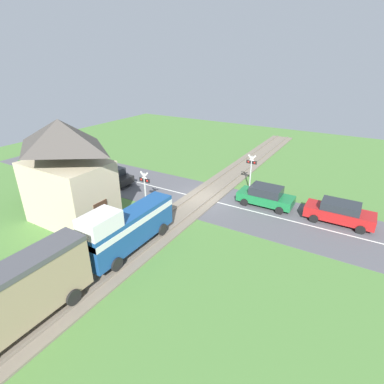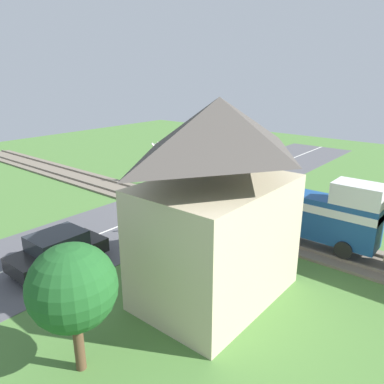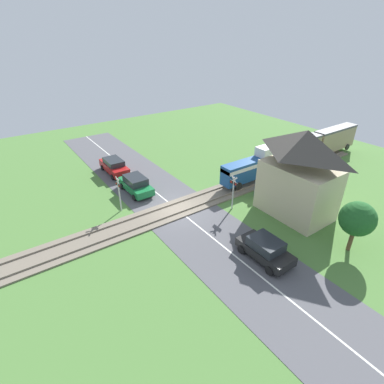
# 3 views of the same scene
# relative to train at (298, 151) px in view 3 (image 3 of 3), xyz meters

# --- Properties ---
(ground_plane) EXTENTS (60.00, 60.00, 0.00)m
(ground_plane) POSITION_rel_train_xyz_m (0.00, -15.71, -1.88)
(ground_plane) COLOR #4C7A38
(road_surface) EXTENTS (48.00, 6.40, 0.02)m
(road_surface) POSITION_rel_train_xyz_m (0.00, -15.71, -1.87)
(road_surface) COLOR #515156
(road_surface) RESTS_ON ground_plane
(track_bed) EXTENTS (2.80, 48.00, 0.24)m
(track_bed) POSITION_rel_train_xyz_m (0.00, -15.71, -1.81)
(track_bed) COLOR #756B5B
(track_bed) RESTS_ON ground_plane
(train) EXTENTS (1.58, 20.65, 3.18)m
(train) POSITION_rel_train_xyz_m (0.00, 0.00, 0.00)
(train) COLOR navy
(train) RESTS_ON track_bed
(car_near_crossing) EXTENTS (4.18, 1.92, 1.59)m
(car_near_crossing) POSITION_rel_train_xyz_m (-4.81, -17.15, -1.06)
(car_near_crossing) COLOR #197038
(car_near_crossing) RESTS_ON ground_plane
(car_far_side) EXTENTS (3.85, 1.95, 1.53)m
(car_far_side) POSITION_rel_train_xyz_m (8.56, -14.27, -1.09)
(car_far_side) COLOR black
(car_far_side) RESTS_ON ground_plane
(car_behind_queue) EXTENTS (4.45, 1.85, 1.56)m
(car_behind_queue) POSITION_rel_train_xyz_m (-10.02, -17.15, -1.07)
(car_behind_queue) COLOR #A81919
(car_behind_queue) RESTS_ON ground_plane
(crossing_signal_west_approach) EXTENTS (0.90, 0.18, 3.10)m
(crossing_signal_west_approach) POSITION_rel_train_xyz_m (-2.59, -19.64, 0.11)
(crossing_signal_west_approach) COLOR #B7B7B7
(crossing_signal_west_approach) RESTS_ON ground_plane
(crossing_signal_east_approach) EXTENTS (0.90, 0.18, 3.10)m
(crossing_signal_east_approach) POSITION_rel_train_xyz_m (2.59, -11.79, 0.11)
(crossing_signal_east_approach) COLOR #B7B7B7
(crossing_signal_east_approach) RESTS_ON ground_plane
(station_building) EXTENTS (6.00, 4.09, 7.08)m
(station_building) POSITION_rel_train_xyz_m (6.03, -8.07, 1.60)
(station_building) COLOR #C6B793
(station_building) RESTS_ON ground_plane
(pedestrian_by_station) EXTENTS (0.42, 0.42, 1.68)m
(pedestrian_by_station) POSITION_rel_train_xyz_m (2.22, -8.51, -1.12)
(pedestrian_by_station) COLOR #2D4C8E
(pedestrian_by_station) RESTS_ON ground_plane
(tree_by_station) EXTENTS (2.34, 2.34, 3.73)m
(tree_by_station) POSITION_rel_train_xyz_m (11.31, -8.80, 0.66)
(tree_by_station) COLOR brown
(tree_by_station) RESTS_ON ground_plane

